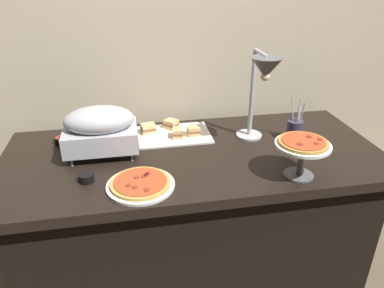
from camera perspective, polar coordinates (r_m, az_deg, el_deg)
name	(u,v)px	position (r m, az deg, el deg)	size (l,w,h in m)	color
ground_plane	(194,265)	(2.29, 0.27, -18.38)	(8.00, 8.00, 0.00)	brown
back_wall	(178,44)	(2.15, -2.23, 15.34)	(4.40, 0.04, 2.40)	#C6B593
buffet_table	(194,213)	(2.04, 0.29, -10.70)	(1.90, 0.84, 0.76)	black
chafing_dish	(100,128)	(1.82, -14.17, 2.42)	(0.35, 0.24, 0.25)	#B7BABF
heat_lamp	(263,77)	(1.79, 11.02, 10.26)	(0.15, 0.30, 0.48)	#B7BABF
pizza_plate_front	(141,184)	(1.58, -8.05, -6.21)	(0.29, 0.29, 0.03)	white
pizza_plate_center	(303,147)	(1.65, 16.91, -0.50)	(0.24, 0.24, 0.18)	#595B60
sandwich_platter	(173,132)	(2.02, -3.06, 1.86)	(0.40, 0.28, 0.06)	white
sauce_cup_near	(86,177)	(1.66, -16.19, -5.05)	(0.07, 0.07, 0.04)	black
sauce_cup_far	(61,140)	(2.05, -19.77, 0.64)	(0.07, 0.07, 0.03)	black
utensil_holder	(295,130)	(2.02, 15.74, 2.18)	(0.08, 0.08, 0.23)	#383347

